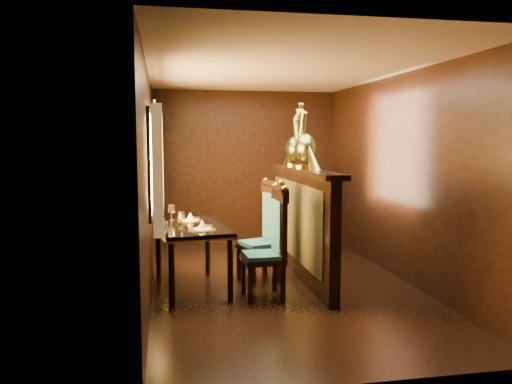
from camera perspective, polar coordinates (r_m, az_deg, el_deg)
ground at (r=6.05m, az=2.80°, el=-10.37°), size 5.00×5.00×0.00m
room_shell at (r=5.80m, az=2.02°, el=4.79°), size 3.04×5.04×2.52m
partition at (r=6.25m, az=5.07°, el=-3.14°), size 0.26×2.70×1.36m
dining_table at (r=5.70m, az=-7.45°, el=-4.55°), size 0.91×1.33×0.94m
chair_left at (r=5.41m, az=1.96°, el=-5.33°), size 0.46×0.49×1.23m
chair_right at (r=6.04m, az=1.33°, el=-4.11°), size 0.56×0.58×1.23m
peacock_left at (r=6.01m, az=5.63°, el=6.47°), size 0.25×0.67×0.79m
peacock_right at (r=6.49m, az=4.42°, el=6.16°), size 0.23×0.61×0.73m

